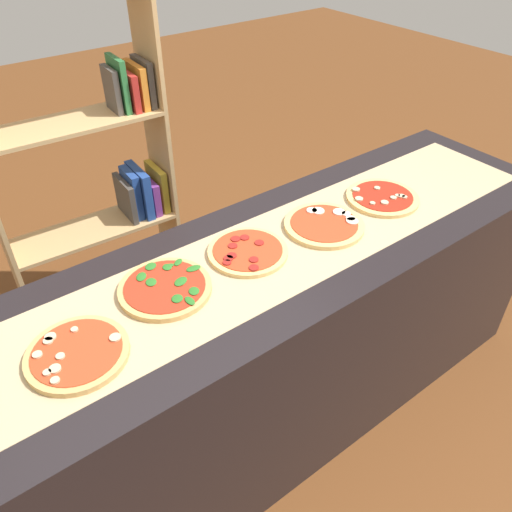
% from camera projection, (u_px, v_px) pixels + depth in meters
% --- Properties ---
extents(ground_plane, '(12.00, 12.00, 0.00)m').
position_uv_depth(ground_plane, '(256.00, 421.00, 2.29)').
color(ground_plane, brown).
extents(counter, '(2.69, 0.69, 0.92)m').
position_uv_depth(counter, '(256.00, 352.00, 2.01)').
color(counter, black).
rests_on(counter, ground_plane).
extents(parchment_paper, '(2.50, 0.43, 0.00)m').
position_uv_depth(parchment_paper, '(256.00, 260.00, 1.73)').
color(parchment_paper, tan).
rests_on(parchment_paper, counter).
extents(pizza_mushroom_0, '(0.28, 0.28, 0.03)m').
position_uv_depth(pizza_mushroom_0, '(77.00, 353.00, 1.38)').
color(pizza_mushroom_0, tan).
rests_on(pizza_mushroom_0, parchment_paper).
extents(pizza_spinach_1, '(0.29, 0.29, 0.03)m').
position_uv_depth(pizza_spinach_1, '(165.00, 288.00, 1.60)').
color(pizza_spinach_1, tan).
rests_on(pizza_spinach_1, parchment_paper).
extents(pizza_pepperoni_2, '(0.28, 0.28, 0.02)m').
position_uv_depth(pizza_pepperoni_2, '(248.00, 251.00, 1.75)').
color(pizza_pepperoni_2, '#DBB26B').
rests_on(pizza_pepperoni_2, parchment_paper).
extents(pizza_mozzarella_3, '(0.30, 0.30, 0.02)m').
position_uv_depth(pizza_mozzarella_3, '(324.00, 224.00, 1.88)').
color(pizza_mozzarella_3, '#DBB26B').
rests_on(pizza_mozzarella_3, parchment_paper).
extents(pizza_mushroom_4, '(0.29, 0.29, 0.02)m').
position_uv_depth(pizza_mushroom_4, '(382.00, 197.00, 2.04)').
color(pizza_mushroom_4, '#DBB26B').
rests_on(pizza_mushroom_4, parchment_paper).
extents(bookshelf, '(0.83, 0.30, 1.66)m').
position_uv_depth(bookshelf, '(103.00, 182.00, 2.42)').
color(bookshelf, tan).
rests_on(bookshelf, ground_plane).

